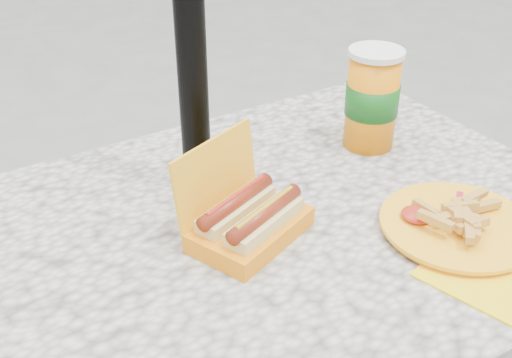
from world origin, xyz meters
TOP-DOWN VIEW (x-y plane):
  - picnic_table at (0.00, 0.00)m, footprint 1.20×0.80m
  - hotdog_box at (-0.00, -0.01)m, footprint 0.23×0.20m
  - fries_plate at (0.29, -0.19)m, footprint 0.27×0.36m
  - soda_cup at (0.37, 0.13)m, footprint 0.11×0.11m

SIDE VIEW (x-z plane):
  - picnic_table at x=0.00m, z-range 0.27..1.02m
  - fries_plate at x=0.29m, z-range 0.74..0.79m
  - hotdog_box at x=0.00m, z-range 0.71..0.86m
  - soda_cup at x=0.37m, z-range 0.75..0.95m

